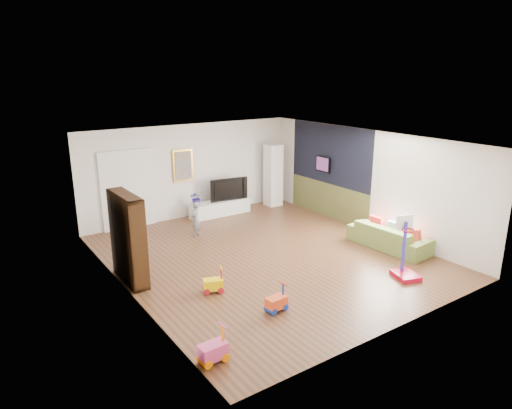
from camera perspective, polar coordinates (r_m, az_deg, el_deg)
floor at (r=10.68m, az=1.22°, el=-6.43°), size 6.50×7.50×0.00m
ceiling at (r=9.95m, az=1.32°, el=8.05°), size 6.50×7.50×0.00m
wall_back at (r=13.36m, az=-8.18°, el=4.17°), size 6.50×0.00×2.70m
wall_front at (r=7.67m, az=17.93°, el=-5.79°), size 6.50×0.00×2.70m
wall_left at (r=8.82m, az=-16.16°, el=-2.74°), size 0.00×7.50×2.70m
wall_right at (r=12.36m, az=13.61°, el=2.87°), size 0.00×7.50×2.70m
navy_accent at (r=13.20m, az=9.21°, el=6.18°), size 0.01×3.20×1.70m
olive_wainscot at (r=13.50m, az=8.95°, el=0.54°), size 0.01×3.20×1.00m
doorway at (r=12.69m, az=-15.73°, el=1.67°), size 1.45×0.06×2.10m
painting_back at (r=13.18m, az=-9.12°, el=4.85°), size 0.62×0.06×0.92m
artwork_right at (r=13.35m, az=8.36°, el=5.03°), size 0.04×0.56×0.46m
media_console at (r=13.61m, az=-4.51°, el=-0.42°), size 1.85×0.47×0.43m
tall_cabinet at (r=14.40m, az=2.16°, el=3.68°), size 0.47×0.47×1.95m
bookshelf at (r=9.49m, az=-15.71°, el=-4.10°), size 0.34×1.26×1.84m
sofa at (r=11.50m, az=16.27°, el=-3.86°), size 0.91×2.05×0.58m
basketball_hoop at (r=9.85m, az=18.51°, el=-5.21°), size 0.60×0.66×1.31m
ride_on_yellow at (r=8.97m, az=-5.39°, el=-9.40°), size 0.44×0.36×0.50m
ride_on_orange at (r=8.29m, az=2.56°, el=-11.61°), size 0.39×0.26×0.50m
ride_on_pink at (r=7.02m, az=-5.43°, el=-17.11°), size 0.43×0.27×0.56m
child at (r=11.87m, az=-7.55°, el=-1.83°), size 0.40×0.38×0.92m
tv at (r=13.61m, az=-3.58°, el=2.01°), size 1.18×0.30×0.67m
vase_plant at (r=13.15m, az=-7.44°, el=0.83°), size 0.43×0.39×0.42m
pillow_left at (r=11.30m, az=19.12°, el=-3.56°), size 0.12×0.36×0.36m
pillow_center at (r=11.59m, az=16.99°, el=-2.87°), size 0.19×0.38×0.36m
pillow_right at (r=11.90m, az=14.83°, el=-2.18°), size 0.12×0.35×0.35m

